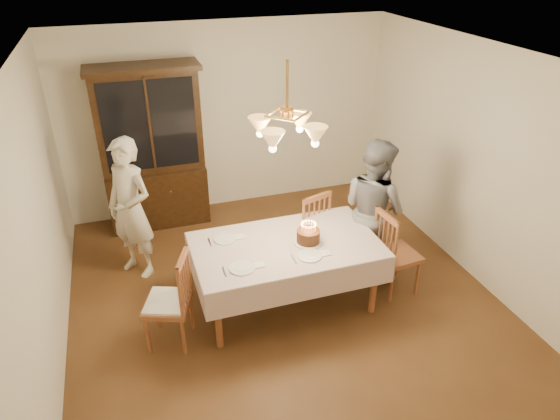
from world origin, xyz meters
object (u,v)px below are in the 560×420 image
object	(u,v)px
dining_table	(286,250)
chair_far_side	(306,231)
china_hutch	(153,151)
elderly_woman	(131,209)
birthday_cake	(308,237)

from	to	relation	value
dining_table	chair_far_side	world-z (taller)	chair_far_side
china_hutch	dining_table	bearing A→B (deg)	-64.35
china_hutch	elderly_woman	world-z (taller)	china_hutch
elderly_woman	chair_far_side	bearing A→B (deg)	35.15
chair_far_side	dining_table	bearing A→B (deg)	-126.18
china_hutch	birthday_cake	size ratio (longest dim) A/B	7.20
chair_far_side	birthday_cake	xyz separation A→B (m)	(-0.25, -0.69, 0.38)
china_hutch	elderly_woman	size ratio (longest dim) A/B	1.30
elderly_woman	birthday_cake	bearing A→B (deg)	14.23
chair_far_side	birthday_cake	distance (m)	0.83
dining_table	birthday_cake	world-z (taller)	birthday_cake
dining_table	chair_far_side	distance (m)	0.84
chair_far_side	elderly_woman	xyz separation A→B (m)	(-1.94, 0.47, 0.39)
dining_table	china_hutch	xyz separation A→B (m)	(-1.08, 2.25, 0.36)
chair_far_side	birthday_cake	world-z (taller)	chair_far_side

